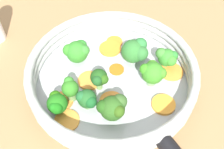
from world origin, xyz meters
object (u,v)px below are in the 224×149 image
(skillet, at_px, (112,82))
(broccoli_floret_6, at_px, (70,88))
(carrot_slice_2, at_px, (114,42))
(broccoli_floret_8, at_px, (153,72))
(carrot_slice_7, at_px, (89,81))
(broccoli_floret_3, at_px, (77,51))
(carrot_slice_0, at_px, (62,101))
(carrot_slice_3, at_px, (65,119))
(broccoli_floret_5, at_px, (136,51))
(carrot_slice_8, at_px, (171,72))
(carrot_slice_5, at_px, (112,102))
(carrot_slice_6, at_px, (110,48))
(broccoli_floret_2, at_px, (99,78))
(carrot_slice_1, at_px, (163,104))
(broccoli_floret_1, at_px, (87,99))
(broccoli_floret_7, at_px, (167,57))
(carrot_slice_4, at_px, (117,69))
(broccoli_floret_0, at_px, (113,107))
(broccoli_floret_4, at_px, (57,104))

(skillet, height_order, broccoli_floret_6, broccoli_floret_6)
(carrot_slice_2, bearing_deg, broccoli_floret_8, 72.02)
(carrot_slice_7, bearing_deg, broccoli_floret_3, -114.78)
(carrot_slice_0, xyz_separation_m, broccoli_floret_6, (-0.02, 0.01, 0.03))
(carrot_slice_7, relative_size, broccoli_floret_8, 0.85)
(carrot_slice_3, height_order, broccoli_floret_5, broccoli_floret_5)
(carrot_slice_0, xyz_separation_m, broccoli_floret_3, (-0.09, -0.05, 0.02))
(carrot_slice_8, height_order, broccoli_floret_6, broccoli_floret_6)
(carrot_slice_5, height_order, carrot_slice_8, carrot_slice_5)
(broccoli_floret_5, bearing_deg, broccoli_floret_6, -13.02)
(carrot_slice_2, height_order, carrot_slice_6, same)
(carrot_slice_7, xyz_separation_m, broccoli_floret_2, (-0.00, 0.03, 0.03))
(carrot_slice_1, distance_m, broccoli_floret_2, 0.12)
(carrot_slice_1, relative_size, carrot_slice_8, 0.92)
(broccoli_floret_1, bearing_deg, broccoli_floret_7, 162.96)
(skillet, height_order, carrot_slice_0, carrot_slice_0)
(carrot_slice_6, relative_size, broccoli_floret_1, 1.09)
(carrot_slice_2, xyz_separation_m, carrot_slice_4, (0.06, 0.05, -0.00))
(carrot_slice_0, distance_m, carrot_slice_3, 0.04)
(carrot_slice_2, distance_m, broccoli_floret_8, 0.13)
(carrot_slice_7, bearing_deg, carrot_slice_4, 159.10)
(carrot_slice_5, height_order, broccoli_floret_1, broccoli_floret_1)
(broccoli_floret_5, bearing_deg, broccoli_floret_2, -4.95)
(broccoli_floret_3, distance_m, broccoli_floret_5, 0.11)
(carrot_slice_1, height_order, broccoli_floret_2, broccoli_floret_2)
(carrot_slice_1, xyz_separation_m, broccoli_floret_3, (0.02, -0.19, 0.02))
(carrot_slice_0, height_order, broccoli_floret_7, broccoli_floret_7)
(broccoli_floret_2, bearing_deg, carrot_slice_5, 75.81)
(carrot_slice_1, height_order, carrot_slice_6, carrot_slice_1)
(carrot_slice_5, xyz_separation_m, broccoli_floret_0, (0.02, 0.02, 0.03))
(broccoli_floret_8, bearing_deg, carrot_slice_8, 162.22)
(carrot_slice_7, height_order, broccoli_floret_1, broccoli_floret_1)
(carrot_slice_3, bearing_deg, broccoli_floret_4, -101.46)
(broccoli_floret_0, distance_m, broccoli_floret_2, 0.07)
(broccoli_floret_0, bearing_deg, carrot_slice_8, 171.77)
(carrot_slice_0, bearing_deg, broccoli_floret_6, 159.61)
(carrot_slice_0, height_order, broccoli_floret_6, broccoli_floret_6)
(carrot_slice_6, relative_size, carrot_slice_7, 1.06)
(carrot_slice_3, height_order, broccoli_floret_4, broccoli_floret_4)
(skillet, relative_size, broccoli_floret_3, 6.12)
(carrot_slice_5, height_order, broccoli_floret_3, broccoli_floret_3)
(carrot_slice_4, bearing_deg, carrot_slice_0, -12.51)
(skillet, relative_size, carrot_slice_2, 8.55)
(broccoli_floret_1, xyz_separation_m, broccoli_floret_3, (-0.07, -0.09, 0.00))
(broccoli_floret_1, xyz_separation_m, broccoli_floret_7, (-0.17, 0.05, 0.00))
(carrot_slice_8, height_order, broccoli_floret_1, broccoli_floret_1)
(carrot_slice_7, bearing_deg, carrot_slice_5, 81.69)
(carrot_slice_7, relative_size, broccoli_floret_5, 0.82)
(broccoli_floret_2, bearing_deg, skillet, 173.11)
(broccoli_floret_3, bearing_deg, carrot_slice_2, 165.92)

